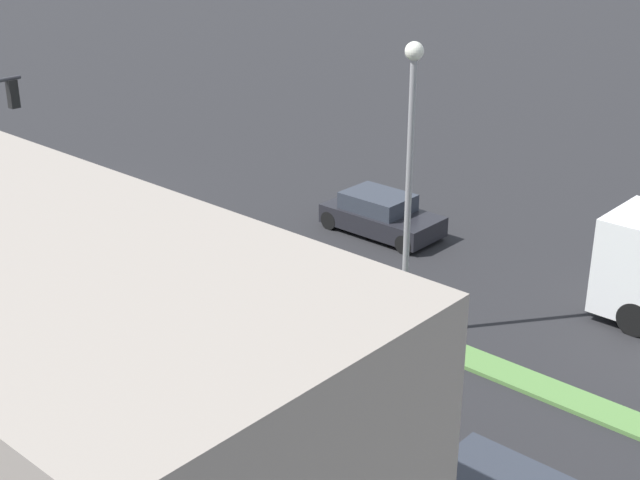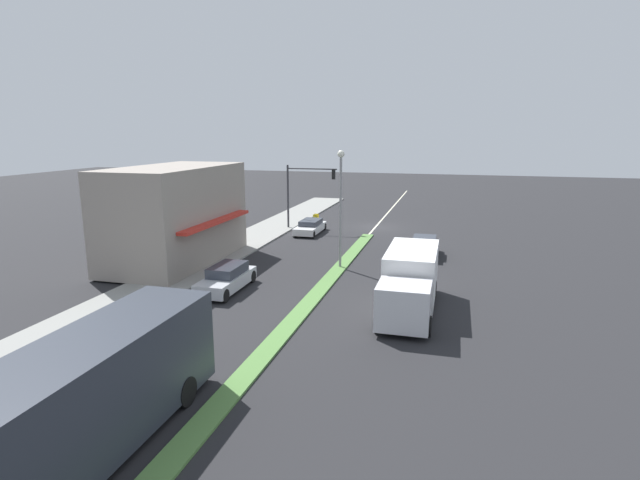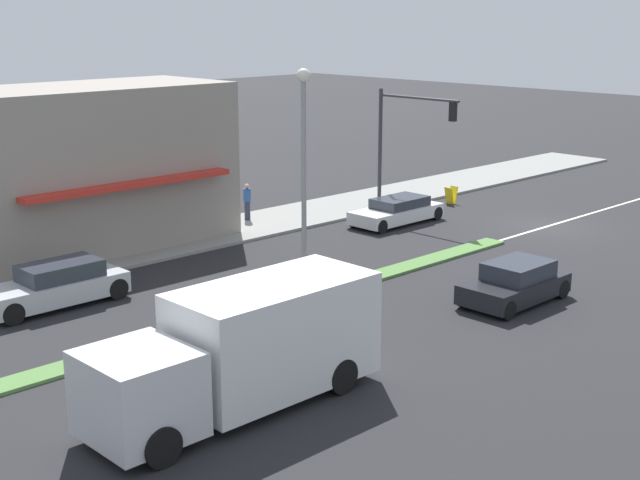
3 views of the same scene
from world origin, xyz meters
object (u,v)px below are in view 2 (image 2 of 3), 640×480
object	(u,v)px
city_bus	(65,412)
sedan_dark	(424,247)
traffic_signal_main	(303,186)
van_white	(310,227)
pedestrian	(236,229)
warning_aframe_sign	(316,218)
delivery_truck	(410,281)
sedan_silver	(227,278)
street_lamp	(341,194)

from	to	relation	value
city_bus	sedan_dark	world-z (taller)	city_bus
traffic_signal_main	sedan_dark	distance (m)	13.69
city_bus	sedan_dark	xyz separation A→B (m)	(-7.20, -25.78, -1.11)
van_white	pedestrian	bearing A→B (deg)	44.20
van_white	warning_aframe_sign	bearing A→B (deg)	-79.75
pedestrian	van_white	size ratio (longest dim) A/B	0.36
city_bus	van_white	world-z (taller)	city_bus
delivery_truck	sedan_silver	distance (m)	10.04
delivery_truck	van_white	world-z (taller)	delivery_truck
traffic_signal_main	delivery_truck	distance (m)	21.75
street_lamp	sedan_silver	distance (m)	8.94
warning_aframe_sign	delivery_truck	world-z (taller)	delivery_truck
pedestrian	warning_aframe_sign	distance (m)	10.47
traffic_signal_main	van_white	distance (m)	3.88
traffic_signal_main	delivery_truck	bearing A→B (deg)	120.98
street_lamp	traffic_signal_main	bearing A→B (deg)	-62.87
street_lamp	warning_aframe_sign	size ratio (longest dim) A/B	8.80
pedestrian	sedan_dark	bearing A→B (deg)	176.16
street_lamp	van_white	world-z (taller)	street_lamp
warning_aframe_sign	van_white	xyz separation A→B (m)	(-0.91, 5.05, 0.14)
city_bus	street_lamp	bearing A→B (deg)	-95.95
delivery_truck	pedestrian	bearing A→B (deg)	-39.60
pedestrian	warning_aframe_sign	world-z (taller)	pedestrian
van_white	sedan_dark	size ratio (longest dim) A/B	1.16
traffic_signal_main	van_white	xyz separation A→B (m)	(-1.12, 1.63, -3.34)
street_lamp	sedan_silver	size ratio (longest dim) A/B	1.63
street_lamp	sedan_silver	world-z (taller)	street_lamp
van_white	sedan_silver	xyz separation A→B (m)	(0.00, 16.50, 0.12)
street_lamp	pedestrian	world-z (taller)	street_lamp
sedan_silver	street_lamp	bearing A→B (deg)	-128.98
street_lamp	pedestrian	distance (m)	11.93
traffic_signal_main	delivery_truck	xyz separation A→B (m)	(-11.12, 18.53, -2.43)
street_lamp	city_bus	xyz separation A→B (m)	(2.20, 21.11, -3.03)
delivery_truck	sedan_dark	world-z (taller)	delivery_truck
pedestrian	city_bus	xyz separation A→B (m)	(-7.59, 26.77, 0.77)
street_lamp	city_bus	size ratio (longest dim) A/B	0.67
street_lamp	van_white	bearing A→B (deg)	-64.16
city_bus	van_white	xyz separation A→B (m)	(2.80, -31.44, -1.18)
pedestrian	sedan_dark	distance (m)	14.83
city_bus	sedan_silver	world-z (taller)	city_bus
van_white	sedan_dark	bearing A→B (deg)	150.51
street_lamp	sedan_dark	bearing A→B (deg)	-136.96
city_bus	van_white	distance (m)	31.58
delivery_truck	traffic_signal_main	bearing A→B (deg)	-59.02
city_bus	warning_aframe_sign	bearing A→B (deg)	-84.19
city_bus	delivery_truck	bearing A→B (deg)	-116.35
street_lamp	delivery_truck	size ratio (longest dim) A/B	0.98
traffic_signal_main	sedan_dark	bearing A→B (deg)	146.79
traffic_signal_main	street_lamp	xyz separation A→B (m)	(-6.12, 11.95, 0.88)
warning_aframe_sign	sedan_dark	world-z (taller)	sedan_dark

